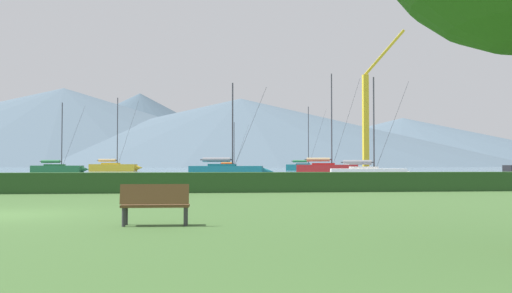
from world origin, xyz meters
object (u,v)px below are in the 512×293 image
Objects in this scene: sailboat_slip_1 at (232,168)px; sailboat_slip_12 at (227,170)px; sailboat_slip_9 at (328,168)px; dock_crane at (367,127)px; sailboat_slip_10 at (58,169)px; sailboat_slip_6 at (369,173)px; sailboat_slip_4 at (306,167)px; park_bench_near_path at (155,203)px; sailboat_slip_3 at (114,167)px.

sailboat_slip_12 is at bearing -92.47° from sailboat_slip_1.
sailboat_slip_9 is 12.84m from dock_crane.
sailboat_slip_9 is 1.29× the size of sailboat_slip_10.
dock_crane is (10.47, 32.77, 6.16)m from sailboat_slip_6.
sailboat_slip_10 is (-26.34, -21.73, 0.10)m from sailboat_slip_1.
sailboat_slip_9 is (10.28, -33.28, 0.20)m from sailboat_slip_1.
sailboat_slip_1 is at bearing 95.99° from sailboat_slip_12.
sailboat_slip_12 is at bearing -96.24° from sailboat_slip_4.
park_bench_near_path is at bearing -111.81° from dock_crane.
dock_crane reaches higher than sailboat_slip_10.
park_bench_near_path is 69.35m from dock_crane.
sailboat_slip_4 is 95.58m from park_bench_near_path.
sailboat_slip_1 is at bearing 108.73° from sailboat_slip_6.
sailboat_slip_6 is 0.90× the size of sailboat_slip_12.
sailboat_slip_9 is (31.52, -29.72, -0.02)m from sailboat_slip_3.
sailboat_slip_3 is at bearing -155.11° from sailboat_slip_4.
park_bench_near_path is (-3.97, -42.04, -0.17)m from sailboat_slip_12.
sailboat_slip_10 reaches higher than sailboat_slip_1.
dock_crane reaches higher than sailboat_slip_4.
dock_crane is at bearing 70.26° from park_bench_near_path.
sailboat_slip_1 is 34.83m from sailboat_slip_9.
sailboat_slip_6 is 49.73m from sailboat_slip_10.
sailboat_slip_9 is at bearing 74.53° from park_bench_near_path.
sailboat_slip_4 is at bearing 36.49° from sailboat_slip_10.
sailboat_slip_10 is 70.15m from park_bench_near_path.
sailboat_slip_12 is at bearing 86.68° from park_bench_near_path.
sailboat_slip_6 is 15.50m from sailboat_slip_12.
sailboat_slip_3 is at bearing 129.17° from sailboat_slip_6.
dock_crane is at bearing 56.61° from sailboat_slip_9.
sailboat_slip_3 is 18.87m from sailboat_slip_10.
sailboat_slip_3 is 45.39m from dock_crane.
sailboat_slip_4 reaches higher than sailboat_slip_1.
sailboat_slip_4 is 1.25× the size of sailboat_slip_10.
sailboat_slip_12 is (-18.38, -50.89, -0.04)m from sailboat_slip_4.
sailboat_slip_12 is (22.88, -25.51, 0.03)m from sailboat_slip_10.
sailboat_slip_4 is (14.92, 3.65, 0.17)m from sailboat_slip_1.
sailboat_slip_1 is 0.73× the size of sailboat_slip_4.
sailboat_slip_6 is 0.41× the size of dock_crane.
sailboat_slip_1 is 0.96× the size of sailboat_slip_12.
sailboat_slip_12 is (-3.46, -47.25, 0.12)m from sailboat_slip_1.
sailboat_slip_9 is (-4.64, -36.93, 0.03)m from sailboat_slip_4.
sailboat_slip_12 reaches higher than sailboat_slip_1.
sailboat_slip_4 is 37.22m from sailboat_slip_9.
sailboat_slip_3 reaches higher than sailboat_slip_9.
park_bench_near_path is (-15.19, -31.35, -0.06)m from sailboat_slip_6.
sailboat_slip_9 is 1.37× the size of sailboat_slip_12.
dock_crane is at bearing -69.82° from sailboat_slip_4.
sailboat_slip_1 is 34.15m from sailboat_slip_10.
sailboat_slip_9 is at bearing -83.55° from sailboat_slip_4.
sailboat_slip_3 is 0.62× the size of dock_crane.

